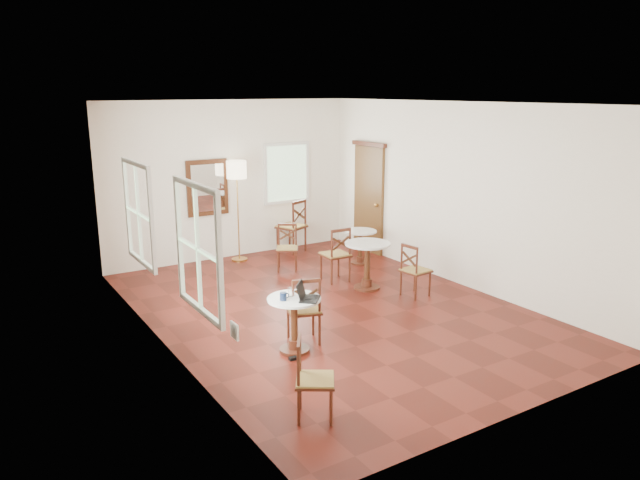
{
  "coord_description": "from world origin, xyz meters",
  "views": [
    {
      "loc": [
        -4.61,
        -7.05,
        3.18
      ],
      "look_at": [
        0.0,
        0.3,
        1.0
      ],
      "focal_mm": 33.7,
      "sensor_mm": 36.0,
      "label": 1
    }
  ],
  "objects_px": {
    "chair_near_a": "(304,310)",
    "chair_back_b": "(287,247)",
    "cafe_table_back": "(360,243)",
    "water_glass": "(291,292)",
    "cafe_table_near": "(294,318)",
    "cafe_table_mid": "(367,260)",
    "mouse": "(308,299)",
    "power_adapter": "(293,358)",
    "chair_near_b": "(313,379)",
    "chair_back_a": "(292,226)",
    "chair_mid_b": "(415,270)",
    "chair_mid_a": "(336,254)",
    "floor_lamp": "(237,176)",
    "navy_mug": "(283,296)",
    "laptop": "(306,295)"
  },
  "relations": [
    {
      "from": "chair_near_a",
      "to": "chair_back_b",
      "type": "height_order",
      "value": "chair_near_a"
    },
    {
      "from": "cafe_table_back",
      "to": "water_glass",
      "type": "relative_size",
      "value": 5.6
    },
    {
      "from": "cafe_table_near",
      "to": "water_glass",
      "type": "bearing_deg",
      "value": 100.62
    },
    {
      "from": "cafe_table_mid",
      "to": "mouse",
      "type": "bearing_deg",
      "value": -141.91
    },
    {
      "from": "cafe_table_mid",
      "to": "cafe_table_back",
      "type": "xyz_separation_m",
      "value": [
        0.77,
        1.25,
        -0.09
      ]
    },
    {
      "from": "cafe_table_back",
      "to": "power_adapter",
      "type": "xyz_separation_m",
      "value": [
        -3.12,
        -2.94,
        -0.37
      ]
    },
    {
      "from": "chair_near_b",
      "to": "power_adapter",
      "type": "bearing_deg",
      "value": 11.69
    },
    {
      "from": "chair_near_a",
      "to": "chair_back_a",
      "type": "xyz_separation_m",
      "value": [
        2.08,
        3.96,
        0.08
      ]
    },
    {
      "from": "chair_mid_b",
      "to": "power_adapter",
      "type": "height_order",
      "value": "chair_mid_b"
    },
    {
      "from": "cafe_table_mid",
      "to": "power_adapter",
      "type": "bearing_deg",
      "value": -144.41
    },
    {
      "from": "cafe_table_mid",
      "to": "chair_back_b",
      "type": "height_order",
      "value": "chair_back_b"
    },
    {
      "from": "cafe_table_back",
      "to": "chair_near_a",
      "type": "xyz_separation_m",
      "value": [
        -2.73,
        -2.55,
        0.05
      ]
    },
    {
      "from": "chair_near_a",
      "to": "chair_mid_a",
      "type": "distance_m",
      "value": 2.61
    },
    {
      "from": "floor_lamp",
      "to": "chair_back_a",
      "type": "bearing_deg",
      "value": -0.56
    },
    {
      "from": "navy_mug",
      "to": "water_glass",
      "type": "xyz_separation_m",
      "value": [
        0.14,
        0.07,
        0.01
      ]
    },
    {
      "from": "cafe_table_mid",
      "to": "floor_lamp",
      "type": "height_order",
      "value": "floor_lamp"
    },
    {
      "from": "power_adapter",
      "to": "chair_near_a",
      "type": "bearing_deg",
      "value": 44.76
    },
    {
      "from": "cafe_table_mid",
      "to": "chair_near_b",
      "type": "xyz_separation_m",
      "value": [
        -2.83,
        -2.93,
        -0.07
      ]
    },
    {
      "from": "chair_back_a",
      "to": "power_adapter",
      "type": "distance_m",
      "value": 5.02
    },
    {
      "from": "chair_mid_b",
      "to": "chair_back_b",
      "type": "distance_m",
      "value": 2.53
    },
    {
      "from": "chair_back_b",
      "to": "laptop",
      "type": "bearing_deg",
      "value": -83.77
    },
    {
      "from": "cafe_table_near",
      "to": "mouse",
      "type": "distance_m",
      "value": 0.35
    },
    {
      "from": "chair_near_a",
      "to": "chair_back_a",
      "type": "height_order",
      "value": "chair_back_a"
    },
    {
      "from": "laptop",
      "to": "cafe_table_mid",
      "type": "bearing_deg",
      "value": -10.82
    },
    {
      "from": "chair_near_a",
      "to": "chair_near_b",
      "type": "relative_size",
      "value": 1.08
    },
    {
      "from": "chair_near_a",
      "to": "cafe_table_mid",
      "type": "bearing_deg",
      "value": -128.83
    },
    {
      "from": "chair_near_a",
      "to": "chair_mid_a",
      "type": "relative_size",
      "value": 0.95
    },
    {
      "from": "cafe_table_back",
      "to": "chair_back_a",
      "type": "bearing_deg",
      "value": 114.93
    },
    {
      "from": "cafe_table_near",
      "to": "chair_back_a",
      "type": "relative_size",
      "value": 0.66
    },
    {
      "from": "chair_near_b",
      "to": "chair_back_b",
      "type": "distance_m",
      "value": 5.09
    },
    {
      "from": "cafe_table_near",
      "to": "chair_near_b",
      "type": "distance_m",
      "value": 1.58
    },
    {
      "from": "chair_mid_a",
      "to": "mouse",
      "type": "bearing_deg",
      "value": 51.86
    },
    {
      "from": "chair_near_a",
      "to": "floor_lamp",
      "type": "height_order",
      "value": "floor_lamp"
    },
    {
      "from": "cafe_table_mid",
      "to": "chair_back_a",
      "type": "height_order",
      "value": "chair_back_a"
    },
    {
      "from": "chair_back_b",
      "to": "mouse",
      "type": "xyz_separation_m",
      "value": [
        -1.54,
        -3.3,
        0.31
      ]
    },
    {
      "from": "chair_near_b",
      "to": "chair_mid_a",
      "type": "distance_m",
      "value": 4.41
    },
    {
      "from": "cafe_table_near",
      "to": "chair_back_b",
      "type": "height_order",
      "value": "chair_back_b"
    },
    {
      "from": "chair_back_b",
      "to": "cafe_table_near",
      "type": "bearing_deg",
      "value": -86.08
    },
    {
      "from": "cafe_table_mid",
      "to": "water_glass",
      "type": "height_order",
      "value": "water_glass"
    },
    {
      "from": "chair_near_a",
      "to": "chair_back_a",
      "type": "relative_size",
      "value": 0.84
    },
    {
      "from": "cafe_table_mid",
      "to": "laptop",
      "type": "relative_size",
      "value": 2.0
    },
    {
      "from": "chair_back_a",
      "to": "power_adapter",
      "type": "bearing_deg",
      "value": 36.93
    },
    {
      "from": "chair_back_a",
      "to": "cafe_table_mid",
      "type": "bearing_deg",
      "value": 64.09
    },
    {
      "from": "chair_near_b",
      "to": "laptop",
      "type": "height_order",
      "value": "laptop"
    },
    {
      "from": "floor_lamp",
      "to": "power_adapter",
      "type": "xyz_separation_m",
      "value": [
        -1.3,
        -4.35,
        -1.59
      ]
    },
    {
      "from": "chair_near_b",
      "to": "chair_back_a",
      "type": "bearing_deg",
      "value": 4.86
    },
    {
      "from": "chair_back_b",
      "to": "laptop",
      "type": "height_order",
      "value": "laptop"
    },
    {
      "from": "chair_near_a",
      "to": "navy_mug",
      "type": "distance_m",
      "value": 0.53
    },
    {
      "from": "floor_lamp",
      "to": "laptop",
      "type": "distance_m",
      "value": 4.48
    },
    {
      "from": "cafe_table_mid",
      "to": "chair_near_b",
      "type": "bearing_deg",
      "value": -134.02
    }
  ]
}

